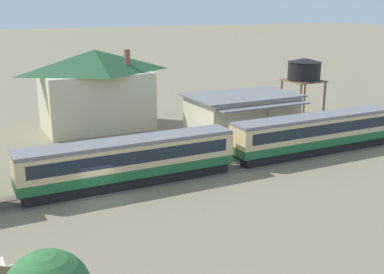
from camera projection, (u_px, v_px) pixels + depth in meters
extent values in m
plane|color=#7A7056|center=(99.00, 197.00, 37.77)|extent=(600.00, 600.00, 0.00)
cube|color=#1E6033|center=(313.00, 140.00, 48.78)|extent=(18.37, 2.95, 0.80)
cube|color=#D1B784|center=(314.00, 128.00, 48.43)|extent=(18.37, 2.95, 1.90)
cube|color=#192330|center=(314.00, 127.00, 48.40)|extent=(16.90, 2.99, 1.07)
cube|color=slate|center=(315.00, 117.00, 48.14)|extent=(18.37, 2.77, 0.30)
cube|color=black|center=(313.00, 148.00, 49.01)|extent=(17.64, 2.54, 0.88)
cube|color=#1E6033|center=(378.00, 120.00, 52.38)|extent=(1.20, 2.59, 2.22)
sphere|color=#F2EAC6|center=(379.00, 128.00, 52.79)|extent=(0.36, 0.36, 0.36)
cylinder|color=black|center=(362.00, 143.00, 51.06)|extent=(0.90, 0.18, 0.90)
cylinder|color=black|center=(352.00, 139.00, 52.29)|extent=(0.90, 0.18, 0.90)
cylinder|color=black|center=(268.00, 159.00, 45.73)|extent=(0.90, 0.18, 0.90)
cylinder|color=black|center=(260.00, 155.00, 46.96)|extent=(0.90, 0.18, 0.90)
cube|color=#1E6033|center=(130.00, 170.00, 40.13)|extent=(18.37, 2.95, 0.80)
cube|color=#D1B784|center=(129.00, 154.00, 39.77)|extent=(18.37, 2.95, 1.90)
cube|color=#192330|center=(129.00, 153.00, 39.75)|extent=(16.90, 2.99, 1.07)
cube|color=slate|center=(129.00, 141.00, 39.48)|extent=(18.37, 2.77, 0.30)
cube|color=black|center=(130.00, 179.00, 40.35)|extent=(17.64, 2.54, 0.88)
cylinder|color=black|center=(198.00, 171.00, 42.40)|extent=(0.90, 0.18, 0.90)
cylinder|color=black|center=(190.00, 166.00, 43.63)|extent=(0.90, 0.18, 0.90)
cylinder|color=black|center=(59.00, 194.00, 37.07)|extent=(0.90, 0.18, 0.90)
cylinder|color=black|center=(55.00, 188.00, 38.31)|extent=(0.90, 0.18, 0.90)
cube|color=#665B51|center=(145.00, 182.00, 41.05)|extent=(115.23, 3.60, 0.01)
cube|color=#4C4238|center=(148.00, 184.00, 40.43)|extent=(115.23, 0.12, 0.04)
cube|color=#4C4238|center=(142.00, 179.00, 41.66)|extent=(115.23, 0.12, 0.04)
cube|color=beige|center=(242.00, 115.00, 55.59)|extent=(11.57, 7.18, 4.50)
cube|color=slate|center=(242.00, 95.00, 54.97)|extent=(12.50, 7.75, 0.20)
cube|color=slate|center=(265.00, 107.00, 51.33)|extent=(11.11, 1.60, 0.16)
cylinder|color=brown|center=(267.00, 127.00, 51.37)|extent=(0.14, 0.14, 4.02)
cube|color=beige|center=(97.00, 101.00, 57.86)|extent=(12.44, 7.53, 6.85)
pyramid|color=#23512D|center=(95.00, 61.00, 56.60)|extent=(13.44, 8.13, 2.71)
cube|color=brown|center=(127.00, 60.00, 56.81)|extent=(0.56, 0.56, 2.43)
cylinder|color=brown|center=(304.00, 96.00, 66.88)|extent=(0.28, 0.28, 4.84)
cylinder|color=brown|center=(281.00, 98.00, 65.13)|extent=(0.28, 0.28, 4.84)
cylinder|color=brown|center=(324.00, 100.00, 63.45)|extent=(0.28, 0.28, 4.84)
cylinder|color=brown|center=(300.00, 103.00, 61.70)|extent=(0.28, 0.28, 4.84)
cube|color=brown|center=(304.00, 81.00, 63.63)|extent=(4.50, 4.50, 0.16)
cylinder|color=black|center=(304.00, 71.00, 63.29)|extent=(4.28, 4.28, 2.40)
cone|color=black|center=(305.00, 60.00, 62.91)|extent=(4.49, 4.49, 0.50)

